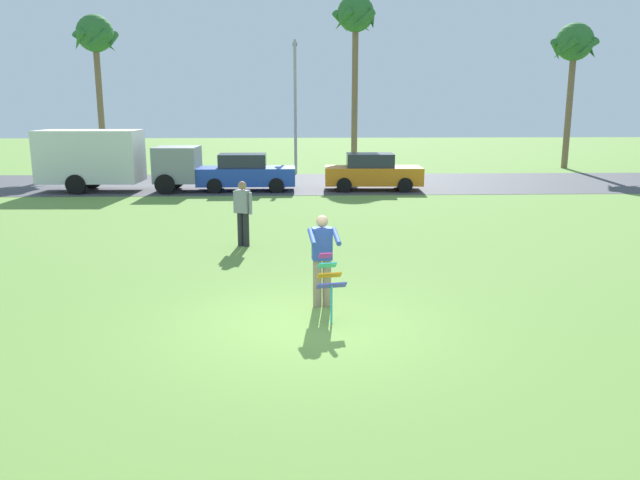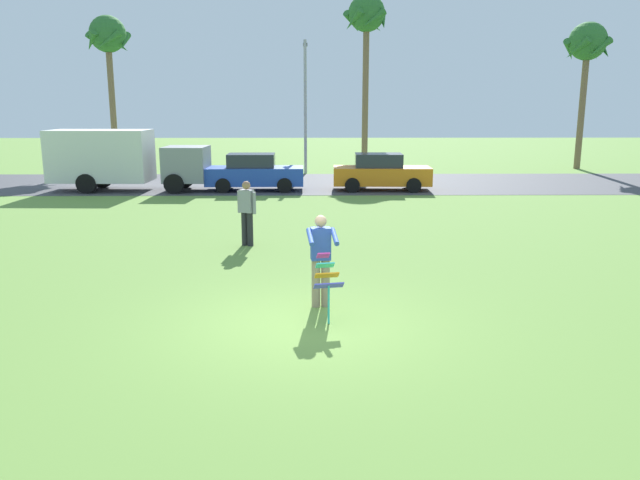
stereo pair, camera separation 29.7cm
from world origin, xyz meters
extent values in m
plane|color=olive|center=(0.00, 0.00, 0.00)|extent=(120.00, 120.00, 0.00)
cube|color=#424247|center=(0.00, 19.29, 0.01)|extent=(120.00, 8.00, 0.01)
cylinder|color=gray|center=(0.42, 0.96, 0.45)|extent=(0.16, 0.16, 0.90)
cylinder|color=gray|center=(0.24, 0.94, 0.45)|extent=(0.16, 0.16, 0.90)
cube|color=#2D4CA5|center=(0.33, 0.95, 1.20)|extent=(0.38, 0.26, 0.60)
sphere|color=tan|center=(0.33, 0.95, 1.62)|extent=(0.22, 0.22, 0.22)
cylinder|color=#2D4CA5|center=(0.58, 0.73, 1.38)|extent=(0.16, 0.59, 0.24)
cylinder|color=#2D4CA5|center=(0.14, 0.68, 1.38)|extent=(0.16, 0.59, 0.24)
cube|color=#D83399|center=(0.37, 0.47, 1.10)|extent=(0.25, 0.18, 0.12)
cube|color=#33BFBF|center=(0.40, 0.31, 0.96)|extent=(0.34, 0.19, 0.12)
cube|color=orange|center=(0.42, 0.15, 0.82)|extent=(0.43, 0.21, 0.12)
cube|color=#4C4CCC|center=(0.45, -0.01, 0.69)|extent=(0.53, 0.23, 0.12)
cylinder|color=#33BFBF|center=(0.45, -0.01, 0.34)|extent=(0.04, 0.04, 0.68)
cube|color=gray|center=(-5.25, 16.80, 1.17)|extent=(1.86, 1.95, 1.50)
cube|color=silver|center=(-8.95, 16.92, 1.52)|extent=(4.26, 2.13, 2.20)
cylinder|color=black|center=(-5.57, 17.73, 0.42)|extent=(0.85, 0.31, 0.84)
cylinder|color=black|center=(-5.63, 15.89, 0.42)|extent=(0.85, 0.31, 0.84)
cylinder|color=black|center=(-9.27, 17.85, 0.42)|extent=(0.85, 0.31, 0.84)
cylinder|color=black|center=(-9.33, 16.01, 0.42)|extent=(0.85, 0.31, 0.84)
cube|color=#2347B7|center=(-2.31, 16.89, 0.64)|extent=(4.23, 1.77, 0.76)
cube|color=#282D38|center=(-2.46, 16.89, 1.30)|extent=(2.04, 1.43, 0.60)
cylinder|color=black|center=(-1.02, 17.72, 0.32)|extent=(0.64, 0.23, 0.64)
cylinder|color=black|center=(-0.99, 16.11, 0.32)|extent=(0.64, 0.23, 0.64)
cylinder|color=black|center=(-3.63, 17.68, 0.32)|extent=(0.64, 0.23, 0.64)
cylinder|color=black|center=(-3.60, 16.06, 0.32)|extent=(0.64, 0.23, 0.64)
cube|color=orange|center=(3.22, 16.89, 0.64)|extent=(4.26, 1.86, 0.76)
cube|color=#282D38|center=(3.07, 16.90, 1.30)|extent=(2.07, 1.47, 0.60)
cylinder|color=black|center=(4.55, 17.65, 0.32)|extent=(0.65, 0.24, 0.64)
cylinder|color=black|center=(4.49, 16.04, 0.32)|extent=(0.65, 0.24, 0.64)
cylinder|color=black|center=(1.95, 17.75, 0.32)|extent=(0.65, 0.24, 0.64)
cylinder|color=black|center=(1.89, 16.13, 0.32)|extent=(0.65, 0.24, 0.64)
cylinder|color=brown|center=(-11.66, 27.68, 3.73)|extent=(0.36, 0.36, 7.47)
sphere|color=#2D6B2D|center=(-11.66, 27.68, 7.67)|extent=(2.10, 2.10, 2.10)
cone|color=#2D6B2D|center=(-10.71, 27.68, 7.22)|extent=(0.44, 1.56, 1.28)
cone|color=#2D6B2D|center=(-11.36, 28.58, 7.22)|extent=(1.62, 0.90, 1.28)
cone|color=#2D6B2D|center=(-12.43, 28.24, 7.22)|extent=(1.27, 1.52, 1.28)
cone|color=#2D6B2D|center=(-12.43, 27.12, 7.22)|extent=(1.27, 1.52, 1.28)
cone|color=#2D6B2D|center=(-11.36, 26.78, 7.22)|extent=(1.62, 0.90, 1.28)
cylinder|color=brown|center=(3.32, 27.22, 4.29)|extent=(0.36, 0.36, 8.58)
sphere|color=#2D6B2D|center=(3.32, 27.22, 8.78)|extent=(2.10, 2.10, 2.10)
cone|color=#2D6B2D|center=(4.27, 27.22, 8.33)|extent=(0.44, 1.56, 1.28)
cone|color=#2D6B2D|center=(3.61, 28.12, 8.33)|extent=(1.62, 0.90, 1.28)
cone|color=#2D6B2D|center=(2.55, 27.77, 8.33)|extent=(1.27, 1.52, 1.28)
cone|color=#2D6B2D|center=(2.55, 26.66, 8.33)|extent=(1.27, 1.52, 1.28)
cone|color=#2D6B2D|center=(3.61, 26.31, 8.33)|extent=(1.62, 0.90, 1.28)
cylinder|color=brown|center=(15.66, 25.99, 3.47)|extent=(0.36, 0.36, 6.94)
sphere|color=#2D6B2D|center=(15.66, 25.99, 7.14)|extent=(2.10, 2.10, 2.10)
cone|color=#2D6B2D|center=(16.61, 25.99, 6.69)|extent=(0.44, 1.56, 1.28)
cone|color=#2D6B2D|center=(15.95, 26.90, 6.69)|extent=(1.62, 0.90, 1.28)
cone|color=#2D6B2D|center=(14.89, 26.55, 6.69)|extent=(1.27, 1.52, 1.28)
cone|color=#2D6B2D|center=(14.89, 25.43, 6.69)|extent=(1.27, 1.52, 1.28)
cone|color=#2D6B2D|center=(15.95, 25.09, 6.69)|extent=(1.62, 0.90, 1.28)
cylinder|color=#9E9EA3|center=(-0.18, 23.82, 3.50)|extent=(0.16, 0.16, 7.00)
cylinder|color=#9E9EA3|center=(-0.18, 24.52, 6.90)|extent=(0.10, 1.40, 0.10)
cube|color=#4C4C51|center=(-0.18, 25.17, 6.86)|extent=(0.24, 0.44, 0.16)
cylinder|color=#26262B|center=(-1.47, 6.03, 0.45)|extent=(0.16, 0.16, 0.90)
cylinder|color=#26262B|center=(-1.63, 6.11, 0.45)|extent=(0.16, 0.16, 0.90)
cube|color=gray|center=(-1.55, 6.07, 1.20)|extent=(0.42, 0.37, 0.60)
sphere|color=#9E7051|center=(-1.55, 6.07, 1.62)|extent=(0.22, 0.22, 0.22)
cylinder|color=gray|center=(-1.34, 5.96, 1.17)|extent=(0.09, 0.09, 0.58)
cylinder|color=gray|center=(-1.76, 6.19, 1.17)|extent=(0.09, 0.09, 0.58)
camera|label=1|loc=(-0.12, -10.14, 3.71)|focal=34.87mm
camera|label=2|loc=(0.17, -10.14, 3.71)|focal=34.87mm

